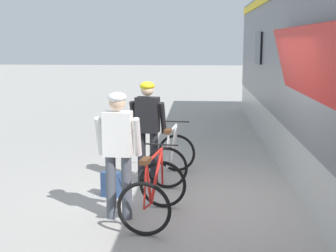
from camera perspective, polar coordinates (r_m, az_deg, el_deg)
The scene contains 6 objects.
ground_plane at distance 7.19m, azimuth 3.92°, elevation -9.11°, with size 80.00×80.00×0.00m, color #A09E99.
cyclist_near_in_dark at distance 7.68m, azimuth -2.59°, elevation 0.35°, with size 0.65×0.38×1.76m.
cyclist_far_in_white at distance 6.15m, azimuth -6.31°, elevation -2.29°, with size 0.62×0.33×1.76m.
bicycle_near_white at distance 8.02m, azimuth 0.49°, elevation -3.97°, with size 0.83×1.14×0.99m.
bicycle_far_red at distance 6.21m, azimuth -1.80°, elevation -8.37°, with size 0.86×1.17×0.99m.
backpack_on_platform at distance 7.26m, azimuth -7.17°, elevation -7.29°, with size 0.28×0.18×0.40m, color navy.
Camera 1 is at (-0.03, -6.77, 2.42)m, focal length 48.44 mm.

